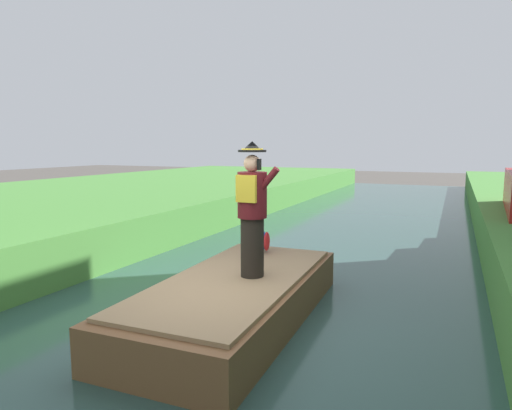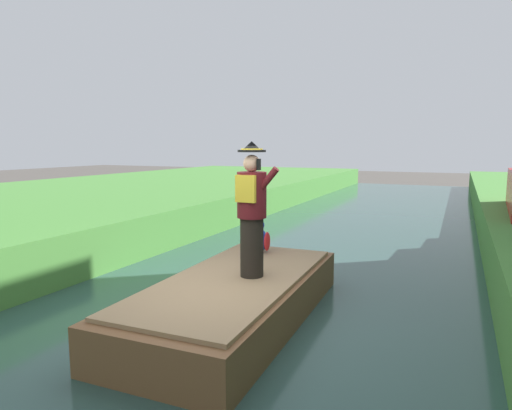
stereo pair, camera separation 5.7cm
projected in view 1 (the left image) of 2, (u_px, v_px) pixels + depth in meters
The scene contains 5 objects.
ground_plane at pixel (224, 336), 5.89m from camera, with size 80.00×80.00×0.00m, color #4C4742.
canal_water at pixel (224, 332), 5.88m from camera, with size 6.51×48.00×0.10m, color #2D4C47.
boat at pixel (236, 299), 6.15m from camera, with size 1.94×4.26×0.61m.
person_pirate at pixel (252, 210), 6.03m from camera, with size 0.61×0.42×1.85m.
parrot_plush at pixel (259, 238), 7.49m from camera, with size 0.36×0.34×0.57m.
Camera 1 is at (2.68, -4.94, 2.50)m, focal length 31.22 mm.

